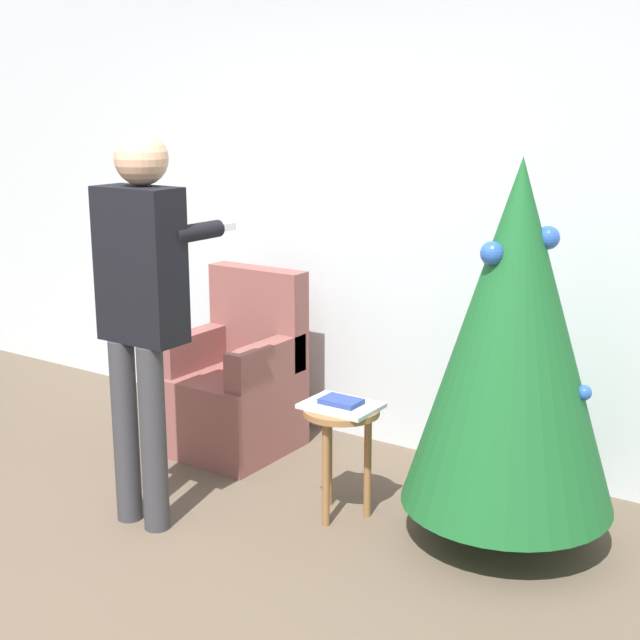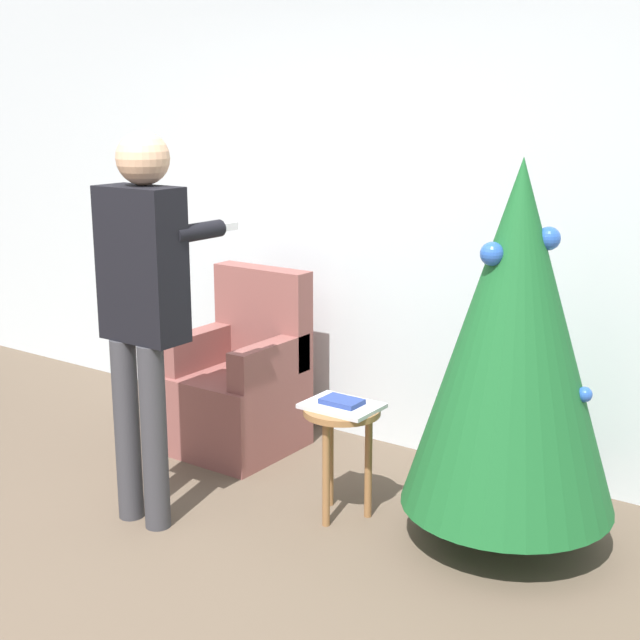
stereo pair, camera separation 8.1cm
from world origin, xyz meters
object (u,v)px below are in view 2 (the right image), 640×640
object	(u,v)px
christmas_tree	(514,338)
side_stool	(342,429)
armchair	(241,386)
person_standing	(143,293)

from	to	relation	value
christmas_tree	side_stool	distance (m)	0.93
christmas_tree	armchair	xyz separation A→B (m)	(-1.71, 0.20, -0.59)
christmas_tree	person_standing	xyz separation A→B (m)	(-1.48, -0.75, 0.14)
armchair	christmas_tree	bearing A→B (deg)	-6.51
christmas_tree	armchair	size ratio (longest dim) A/B	1.69
person_standing	christmas_tree	bearing A→B (deg)	26.75
armchair	side_stool	size ratio (longest dim) A/B	1.86
christmas_tree	person_standing	size ratio (longest dim) A/B	0.95
person_standing	armchair	bearing A→B (deg)	103.96
christmas_tree	side_stool	world-z (taller)	christmas_tree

